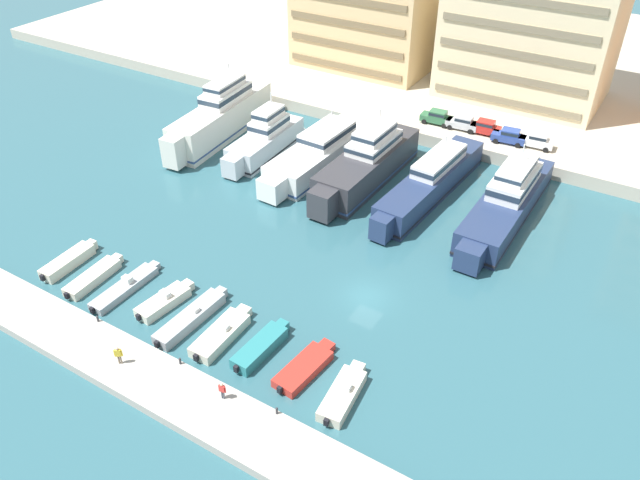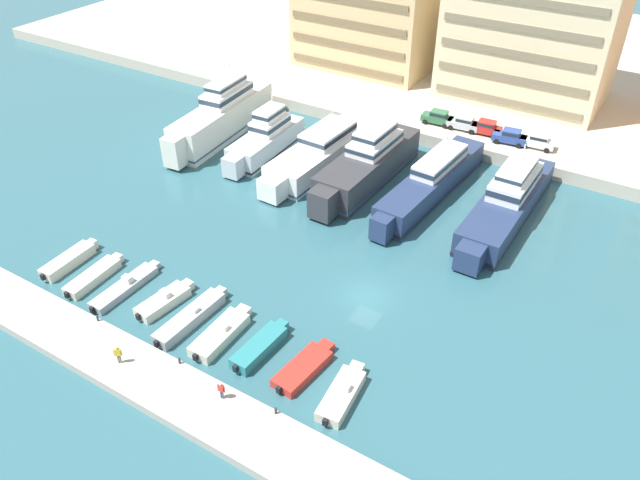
# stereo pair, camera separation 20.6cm
# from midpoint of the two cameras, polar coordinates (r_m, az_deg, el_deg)

# --- Properties ---
(ground_plane) EXTENTS (400.00, 400.00, 0.00)m
(ground_plane) POSITION_cam_midpoint_polar(r_m,az_deg,el_deg) (56.79, 4.19, -5.17)
(ground_plane) COLOR #2D5B66
(quay_promenade) EXTENTS (180.00, 70.00, 1.66)m
(quay_promenade) POSITION_cam_midpoint_polar(r_m,az_deg,el_deg) (111.19, 20.69, 14.55)
(quay_promenade) COLOR #BCB29E
(quay_promenade) RESTS_ON ground
(pier_dock) EXTENTS (120.00, 4.86, 0.81)m
(pier_dock) POSITION_cam_midpoint_polar(r_m,az_deg,el_deg) (46.30, -6.64, -17.13)
(pier_dock) COLOR #A8A399
(pier_dock) RESTS_ON ground
(yacht_ivory_far_left) EXTENTS (5.69, 21.45, 8.96)m
(yacht_ivory_far_left) POSITION_cam_midpoint_polar(r_m,az_deg,el_deg) (83.73, -9.12, 11.11)
(yacht_ivory_far_left) COLOR silver
(yacht_ivory_far_left) RESTS_ON ground
(yacht_silver_left) EXTENTS (4.38, 15.11, 7.48)m
(yacht_silver_left) POSITION_cam_midpoint_polar(r_m,az_deg,el_deg) (78.74, -5.12, 9.19)
(yacht_silver_left) COLOR silver
(yacht_silver_left) RESTS_ON ground
(yacht_white_mid_left) EXTENTS (5.56, 20.55, 6.21)m
(yacht_white_mid_left) POSITION_cam_midpoint_polar(r_m,az_deg,el_deg) (75.78, -0.09, 8.00)
(yacht_white_mid_left) COLOR white
(yacht_white_mid_left) RESTS_ON ground
(yacht_charcoal_center_left) EXTENTS (5.13, 20.39, 8.06)m
(yacht_charcoal_center_left) POSITION_cam_midpoint_polar(r_m,az_deg,el_deg) (72.49, 4.23, 7.02)
(yacht_charcoal_center_left) COLOR #333338
(yacht_charcoal_center_left) RESTS_ON ground
(yacht_navy_center) EXTENTS (4.97, 22.63, 6.24)m
(yacht_navy_center) POSITION_cam_midpoint_polar(r_m,az_deg,el_deg) (70.82, 10.02, 5.29)
(yacht_navy_center) COLOR navy
(yacht_navy_center) RESTS_ON ground
(yacht_navy_center_right) EXTENTS (4.71, 22.37, 7.52)m
(yacht_navy_center_right) POSITION_cam_midpoint_polar(r_m,az_deg,el_deg) (68.76, 16.67, 3.48)
(yacht_navy_center_right) COLOR navy
(yacht_navy_center_right) RESTS_ON ground
(motorboat_cream_far_left) EXTENTS (1.82, 6.61, 1.06)m
(motorboat_cream_far_left) POSITION_cam_midpoint_polar(r_m,az_deg,el_deg) (64.56, -22.06, -1.79)
(motorboat_cream_far_left) COLOR beige
(motorboat_cream_far_left) RESTS_ON ground
(motorboat_cream_left) EXTENTS (1.95, 6.86, 0.90)m
(motorboat_cream_left) POSITION_cam_midpoint_polar(r_m,az_deg,el_deg) (61.84, -20.07, -3.17)
(motorboat_cream_left) COLOR beige
(motorboat_cream_left) RESTS_ON ground
(motorboat_grey_mid_left) EXTENTS (1.69, 8.10, 1.31)m
(motorboat_grey_mid_left) POSITION_cam_midpoint_polar(r_m,az_deg,el_deg) (59.80, -17.45, -4.12)
(motorboat_grey_mid_left) COLOR #9EA3A8
(motorboat_grey_mid_left) RESTS_ON ground
(motorboat_cream_center_left) EXTENTS (2.39, 6.16, 1.43)m
(motorboat_cream_center_left) POSITION_cam_midpoint_polar(r_m,az_deg,el_deg) (57.17, -14.11, -5.42)
(motorboat_cream_center_left) COLOR beige
(motorboat_cream_center_left) RESTS_ON ground
(motorboat_grey_center) EXTENTS (1.93, 8.44, 1.36)m
(motorboat_grey_center) POSITION_cam_midpoint_polar(r_m,az_deg,el_deg) (55.01, -11.78, -6.92)
(motorboat_grey_center) COLOR #9EA3A8
(motorboat_grey_center) RESTS_ON ground
(motorboat_cream_center_right) EXTENTS (2.19, 7.01, 1.37)m
(motorboat_cream_center_right) POSITION_cam_midpoint_polar(r_m,az_deg,el_deg) (53.10, -9.09, -8.45)
(motorboat_cream_center_right) COLOR beige
(motorboat_cream_center_right) RESTS_ON ground
(motorboat_teal_mid_right) EXTENTS (1.99, 6.50, 1.05)m
(motorboat_teal_mid_right) POSITION_cam_midpoint_polar(r_m,az_deg,el_deg) (51.57, -5.54, -9.69)
(motorboat_teal_mid_right) COLOR teal
(motorboat_teal_mid_right) RESTS_ON ground
(motorboat_red_right) EXTENTS (2.64, 6.52, 0.84)m
(motorboat_red_right) POSITION_cam_midpoint_polar(r_m,az_deg,el_deg) (50.00, -1.52, -11.57)
(motorboat_red_right) COLOR red
(motorboat_red_right) RESTS_ON ground
(motorboat_cream_far_right) EXTENTS (2.46, 6.38, 1.41)m
(motorboat_cream_far_right) POSITION_cam_midpoint_polar(r_m,az_deg,el_deg) (48.13, 2.00, -13.87)
(motorboat_cream_far_right) COLOR beige
(motorboat_cream_far_right) RESTS_ON ground
(car_green_far_left) EXTENTS (4.19, 2.11, 1.80)m
(car_green_far_left) POSITION_cam_midpoint_polar(r_m,az_deg,el_deg) (84.20, 10.58, 11.02)
(car_green_far_left) COLOR #2D6642
(car_green_far_left) RESTS_ON quay_promenade
(car_silver_left) EXTENTS (4.20, 2.13, 1.80)m
(car_silver_left) POSITION_cam_midpoint_polar(r_m,az_deg,el_deg) (83.29, 12.86, 10.44)
(car_silver_left) COLOR #B7BCC1
(car_silver_left) RESTS_ON quay_promenade
(car_red_mid_left) EXTENTS (4.19, 2.11, 1.80)m
(car_red_mid_left) POSITION_cam_midpoint_polar(r_m,az_deg,el_deg) (82.76, 14.75, 9.98)
(car_red_mid_left) COLOR red
(car_red_mid_left) RESTS_ON quay_promenade
(car_blue_center_left) EXTENTS (4.25, 2.26, 1.80)m
(car_blue_center_left) POSITION_cam_midpoint_polar(r_m,az_deg,el_deg) (81.24, 16.85, 9.11)
(car_blue_center_left) COLOR #28428E
(car_blue_center_left) RESTS_ON quay_promenade
(car_white_center) EXTENTS (4.22, 2.18, 1.80)m
(car_white_center) POSITION_cam_midpoint_polar(r_m,az_deg,el_deg) (81.19, 19.17, 8.63)
(car_white_center) COLOR white
(car_white_center) RESTS_ON quay_promenade
(apartment_block_left) EXTENTS (22.17, 15.46, 25.31)m
(apartment_block_left) POSITION_cam_midpoint_polar(r_m,az_deg,el_deg) (93.05, 19.07, 19.22)
(apartment_block_left) COLOR beige
(apartment_block_left) RESTS_ON quay_promenade
(pedestrian_near_edge) EXTENTS (0.61, 0.28, 1.59)m
(pedestrian_near_edge) POSITION_cam_midpoint_polar(r_m,az_deg,el_deg) (47.25, -9.06, -13.36)
(pedestrian_near_edge) COLOR #4C515B
(pedestrian_near_edge) RESTS_ON pier_dock
(pedestrian_mid_deck) EXTENTS (0.57, 0.46, 1.72)m
(pedestrian_mid_deck) POSITION_cam_midpoint_polar(r_m,az_deg,el_deg) (51.43, -18.07, -9.88)
(pedestrian_mid_deck) COLOR #7A6B56
(pedestrian_mid_deck) RESTS_ON pier_dock
(bollard_west) EXTENTS (0.20, 0.20, 0.61)m
(bollard_west) POSITION_cam_midpoint_polar(r_m,az_deg,el_deg) (56.09, -19.77, -6.76)
(bollard_west) COLOR #2D2D33
(bollard_west) RESTS_ON pier_dock
(bollard_west_mid) EXTENTS (0.20, 0.20, 0.61)m
(bollard_west_mid) POSITION_cam_midpoint_polar(r_m,az_deg,el_deg) (50.65, -12.80, -10.72)
(bollard_west_mid) COLOR #2D2D33
(bollard_west_mid) RESTS_ON pier_dock
(bollard_east_mid) EXTENTS (0.20, 0.20, 0.61)m
(bollard_east_mid) POSITION_cam_midpoint_polar(r_m,az_deg,el_deg) (46.40, -4.11, -15.28)
(bollard_east_mid) COLOR #2D2D33
(bollard_east_mid) RESTS_ON pier_dock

